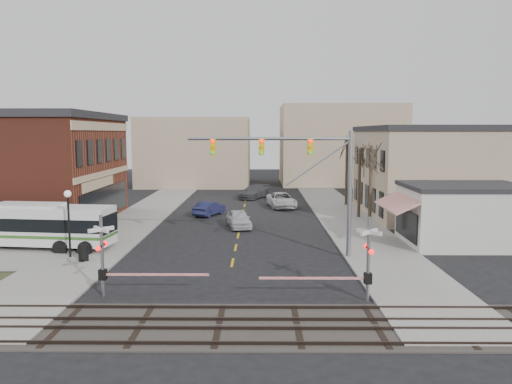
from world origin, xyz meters
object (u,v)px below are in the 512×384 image
(street_lamp, at_px, (68,209))
(car_b, at_px, (209,208))
(car_d, at_px, (254,192))
(pedestrian_far, at_px, (103,226))
(traffic_signal_mast, at_px, (305,167))
(trash_bin, at_px, (83,253))
(rr_crossing_east, at_px, (359,260))
(rr_crossing_west, at_px, (111,257))
(car_c, at_px, (281,200))
(pedestrian_near, at_px, (78,240))
(car_a, at_px, (239,219))
(transit_bus, at_px, (28,225))

(street_lamp, height_order, car_b, street_lamp)
(car_d, height_order, pedestrian_far, pedestrian_far)
(traffic_signal_mast, distance_m, trash_bin, 14.54)
(street_lamp, bearing_deg, trash_bin, -37.72)
(rr_crossing_east, xyz_separation_m, street_lamp, (-16.51, 7.75, 1.17))
(car_d, relative_size, pedestrian_far, 2.76)
(rr_crossing_west, distance_m, car_c, 30.49)
(pedestrian_far, bearing_deg, rr_crossing_east, -85.07)
(car_b, xyz_separation_m, car_c, (7.11, 5.20, 0.10))
(car_b, bearing_deg, pedestrian_near, 89.18)
(rr_crossing_west, relative_size, street_lamp, 1.33)
(street_lamp, bearing_deg, car_a, 45.87)
(car_d, bearing_deg, rr_crossing_west, -75.62)
(traffic_signal_mast, relative_size, rr_crossing_east, 1.82)
(car_c, relative_size, pedestrian_far, 2.89)
(rr_crossing_west, height_order, car_c, rr_crossing_west)
(trash_bin, height_order, pedestrian_near, pedestrian_near)
(rr_crossing_west, height_order, car_a, rr_crossing_west)
(street_lamp, xyz_separation_m, pedestrian_far, (0.44, 5.26, -2.06))
(traffic_signal_mast, bearing_deg, pedestrian_near, 176.89)
(rr_crossing_east, bearing_deg, pedestrian_far, 141.01)
(car_c, distance_m, car_d, 7.96)
(trash_bin, bearing_deg, transit_bus, 144.79)
(rr_crossing_east, bearing_deg, car_b, 111.24)
(traffic_signal_mast, distance_m, rr_crossing_east, 9.16)
(transit_bus, bearing_deg, car_d, 60.73)
(transit_bus, distance_m, trash_bin, 6.10)
(rr_crossing_west, xyz_separation_m, car_b, (2.30, 23.78, -1.29))
(car_a, xyz_separation_m, pedestrian_near, (-10.04, -9.25, 0.18))
(trash_bin, xyz_separation_m, car_d, (9.98, 30.01, 0.16))
(car_a, relative_size, pedestrian_near, 2.70)
(rr_crossing_west, height_order, car_d, rr_crossing_west)
(rr_crossing_west, xyz_separation_m, car_c, (9.41, 28.98, -1.19))
(transit_bus, bearing_deg, rr_crossing_east, -26.99)
(car_b, bearing_deg, car_c, -120.27)
(rr_crossing_west, relative_size, car_d, 1.05)
(rr_crossing_east, xyz_separation_m, car_b, (-9.45, 24.32, -1.29))
(car_b, distance_m, pedestrian_far, 13.11)
(car_a, xyz_separation_m, pedestrian_far, (-9.69, -5.18, 0.35))
(rr_crossing_east, xyz_separation_m, pedestrian_near, (-16.42, 8.94, -1.05))
(car_c, bearing_deg, rr_crossing_west, -116.55)
(car_a, xyz_separation_m, car_c, (4.04, 11.33, 0.04))
(rr_crossing_east, relative_size, car_d, 1.05)
(transit_bus, distance_m, traffic_signal_mast, 19.01)
(street_lamp, distance_m, car_d, 31.27)
(car_c, bearing_deg, pedestrian_far, -138.31)
(rr_crossing_west, distance_m, street_lamp, 8.72)
(traffic_signal_mast, xyz_separation_m, car_c, (-0.53, 21.37, -4.97))
(car_a, height_order, car_c, car_c)
(car_c, height_order, pedestrian_far, pedestrian_far)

